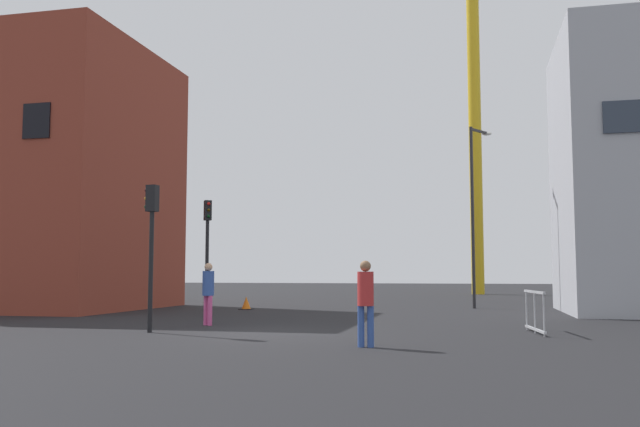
# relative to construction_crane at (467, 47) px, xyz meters

# --- Properties ---
(ground) EXTENTS (160.00, 160.00, 0.00)m
(ground) POSITION_rel_construction_crane_xyz_m (-5.09, -32.64, -17.98)
(ground) COLOR black
(brick_building) EXTENTS (9.47, 9.03, 11.16)m
(brick_building) POSITION_rel_construction_crane_xyz_m (-18.07, -23.59, -12.40)
(brick_building) COLOR brown
(brick_building) RESTS_ON ground
(construction_crane) EXTENTS (17.72, 11.71, 27.18)m
(construction_crane) POSITION_rel_construction_crane_xyz_m (0.00, 0.00, 0.00)
(construction_crane) COLOR gold
(construction_crane) RESTS_ON ground
(streetlamp_tall) EXTENTS (1.00, 1.27, 7.97)m
(streetlamp_tall) POSITION_rel_construction_crane_xyz_m (0.27, -19.06, -13.38)
(streetlamp_tall) COLOR #232326
(streetlamp_tall) RESTS_ON ground
(traffic_light_verge) EXTENTS (0.38, 0.26, 3.84)m
(traffic_light_verge) POSITION_rel_construction_crane_xyz_m (-8.02, -33.17, -15.40)
(traffic_light_verge) COLOR black
(traffic_light_verge) RESTS_ON ground
(traffic_light_far) EXTENTS (0.35, 0.38, 4.08)m
(traffic_light_far) POSITION_rel_construction_crane_xyz_m (-8.95, -27.09, -15.25)
(traffic_light_far) COLOR black
(traffic_light_far) RESTS_ON ground
(pedestrian_walking) EXTENTS (0.34, 0.34, 1.80)m
(pedestrian_walking) POSITION_rel_construction_crane_xyz_m (-2.03, -35.34, -16.93)
(pedestrian_walking) COLOR #33519E
(pedestrian_walking) RESTS_ON ground
(pedestrian_waiting) EXTENTS (0.34, 0.34, 1.83)m
(pedestrian_waiting) POSITION_rel_construction_crane_xyz_m (-7.47, -30.59, -16.91)
(pedestrian_waiting) COLOR #D14C8C
(pedestrian_waiting) RESTS_ON ground
(safety_barrier_left_run) EXTENTS (0.35, 2.25, 1.08)m
(safety_barrier_left_run) POSITION_rel_construction_crane_xyz_m (1.69, -31.15, -17.42)
(safety_barrier_left_run) COLOR #B2B5BA
(safety_barrier_left_run) RESTS_ON ground
(traffic_cone_by_barrier) EXTENTS (0.52, 0.52, 0.53)m
(traffic_cone_by_barrier) POSITION_rel_construction_crane_xyz_m (-9.17, -22.18, -17.74)
(traffic_cone_by_barrier) COLOR black
(traffic_cone_by_barrier) RESTS_ON ground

